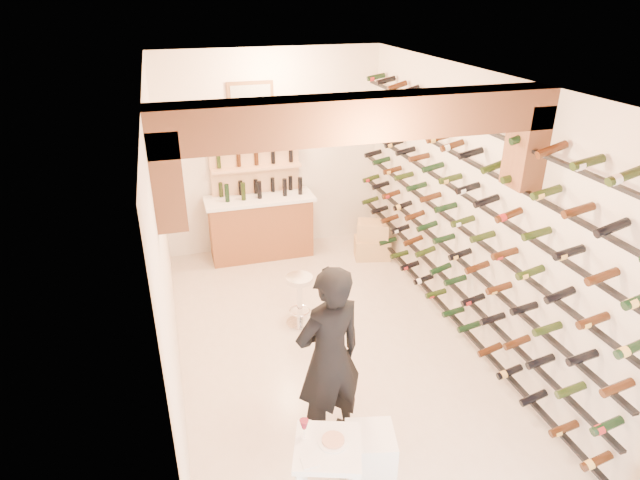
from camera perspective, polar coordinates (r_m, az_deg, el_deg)
The scene contains 11 objects.
ground at distance 6.73m, azimuth 0.73°, elevation -11.12°, with size 6.00×6.00×0.00m, color beige.
room_shell at distance 5.45m, azimuth 1.67°, elevation 6.62°, with size 3.52×6.02×3.21m.
wine_rack at distance 6.52m, azimuth 13.79°, elevation 2.51°, with size 0.32×5.70×2.56m.
back_counter at distance 8.65m, azimuth -6.31°, elevation 1.58°, with size 1.70×0.62×1.29m.
back_shelving at distance 8.64m, azimuth -6.81°, elevation 6.05°, with size 1.40×0.31×2.73m.
tasting_table at distance 4.59m, azimuth 0.79°, elevation -22.12°, with size 0.66×0.66×0.92m.
white_stool at distance 5.11m, azimuth 5.33°, elevation -21.87°, with size 0.41×0.41×0.52m, color white.
person at distance 5.01m, azimuth 0.98°, elevation -12.39°, with size 0.69×0.45×1.88m, color black.
chrome_barstool at distance 6.90m, azimuth -2.18°, elevation -6.07°, with size 0.36×0.36×0.70m.
crate_lower at distance 8.72m, azimuth 5.55°, elevation -0.82°, with size 0.56×0.39×0.33m, color tan.
crate_upper at distance 8.59m, azimuth 5.64°, elevation 1.04°, with size 0.49×0.34×0.29m, color tan.
Camera 1 is at (-1.61, -5.16, 4.01)m, focal length 30.14 mm.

